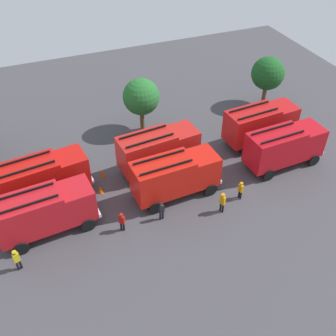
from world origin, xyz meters
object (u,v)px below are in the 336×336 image
fire_truck_0 (45,211)px  fire_truck_3 (42,177)px  firefighter_3 (161,210)px  traffic_cone_2 (100,189)px  fire_truck_4 (158,149)px  firefighter_1 (17,259)px  firefighter_0 (241,190)px  fire_truck_5 (261,123)px  tree_3 (268,74)px  traffic_cone_0 (102,173)px  fire_truck_2 (284,146)px  firefighter_4 (222,202)px  firefighter_2 (122,221)px  fire_truck_1 (175,175)px  tree_2 (141,97)px  traffic_cone_1 (80,201)px

fire_truck_0 → fire_truck_3: same height
firefighter_3 → traffic_cone_2: 5.95m
fire_truck_3 → fire_truck_4: (9.79, 0.02, 0.00)m
fire_truck_3 → firefighter_1: size_ratio=4.09×
firefighter_0 → fire_truck_5: bearing=40.0°
tree_3 → traffic_cone_2: 21.84m
traffic_cone_0 → fire_truck_2: bearing=-16.2°
fire_truck_3 → traffic_cone_0: size_ratio=12.93×
firefighter_4 → traffic_cone_2: firefighter_4 is taller
fire_truck_2 → firefighter_1: 23.20m
firefighter_2 → firefighter_4: bearing=120.9°
fire_truck_1 → fire_truck_3: same height
fire_truck_1 → traffic_cone_2: bearing=152.6°
fire_truck_1 → firefighter_4: bearing=-52.1°
firefighter_3 → tree_2: tree_2 is taller
fire_truck_0 → fire_truck_1: (10.20, 0.15, 0.00)m
firefighter_1 → traffic_cone_2: bearing=110.4°
fire_truck_1 → firefighter_2: 5.64m
fire_truck_0 → fire_truck_5: same height
fire_truck_5 → traffic_cone_1: size_ratio=13.12×
firefighter_3 → traffic_cone_1: firefighter_3 is taller
fire_truck_2 → fire_truck_4: same height
firefighter_1 → traffic_cone_2: 8.92m
fire_truck_0 → traffic_cone_1: size_ratio=13.16×
fire_truck_0 → fire_truck_1: same height
firefighter_1 → traffic_cone_0: firefighter_1 is taller
traffic_cone_0 → traffic_cone_1: (-2.54, -2.59, -0.01)m
firefighter_1 → traffic_cone_0: (7.71, 7.37, -0.75)m
firefighter_2 → firefighter_3: bearing=127.8°
fire_truck_0 → traffic_cone_2: fire_truck_0 is taller
traffic_cone_2 → firefighter_0: bearing=-25.3°
tree_3 → traffic_cone_2: tree_3 is taller
fire_truck_1 → fire_truck_3: size_ratio=0.98×
fire_truck_1 → fire_truck_2: (10.34, 0.07, 0.00)m
tree_3 → traffic_cone_0: (-19.64, -5.37, -3.36)m
fire_truck_1 → fire_truck_3: (-9.81, 3.70, 0.00)m
firefighter_2 → firefighter_0: bearing=127.1°
firefighter_4 → tree_2: tree_2 is taller
firefighter_1 → traffic_cone_0: size_ratio=3.17×
fire_truck_3 → tree_2: (10.49, 6.41, 1.55)m
tree_3 → traffic_cone_1: bearing=-160.3°
fire_truck_0 → traffic_cone_1: fire_truck_0 is taller
fire_truck_5 → traffic_cone_2: bearing=-179.4°
fire_truck_2 → firefighter_4: (-7.64, -3.20, -1.11)m
firefighter_4 → traffic_cone_1: 11.39m
fire_truck_0 → fire_truck_5: (20.55, 4.08, 0.00)m
fire_truck_0 → firefighter_4: bearing=-17.9°
fire_truck_4 → traffic_cone_2: fire_truck_4 is taller
fire_truck_2 → traffic_cone_2: size_ratio=10.02×
traffic_cone_1 → fire_truck_5: bearing=6.4°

